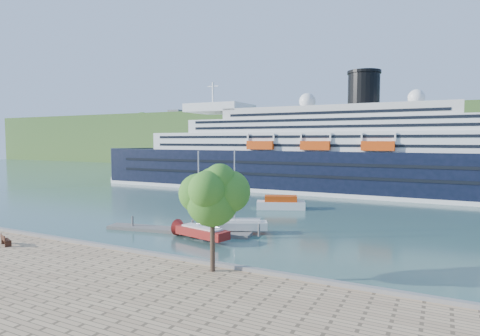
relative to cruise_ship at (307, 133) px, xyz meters
name	(u,v)px	position (x,y,z in m)	size (l,w,h in m)	color
ground	(97,255)	(-2.90, -57.75, -12.74)	(400.00, 400.00, 0.00)	#2F554F
far_hillside	(364,138)	(-2.90, 87.25, -0.74)	(400.00, 50.00, 24.00)	#2C4F1F
quay_coping	(95,244)	(-2.90, -57.95, -11.59)	(220.00, 0.50, 0.30)	slate
cruise_ship	(307,133)	(0.00, 0.00, 0.00)	(113.46, 16.52, 25.48)	black
park_bench	(6,239)	(-10.79, -61.72, -11.16)	(1.79, 0.74, 1.15)	#4E2716
promenade_tree	(212,213)	(11.09, -59.25, -7.18)	(5.51, 5.51, 9.12)	#2A6B1C
floating_pontoon	(177,230)	(-1.80, -46.08, -12.53)	(18.52, 2.26, 0.41)	slate
sailboat_red	(202,198)	(3.23, -48.34, -7.95)	(7.42, 2.06, 9.58)	maroon
sailboat_white_far	(239,194)	(5.25, -43.30, -7.91)	(7.47, 2.08, 9.65)	silver
tender_launch	(281,202)	(3.48, -24.81, -11.65)	(7.89, 2.70, 2.18)	#C93C0B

